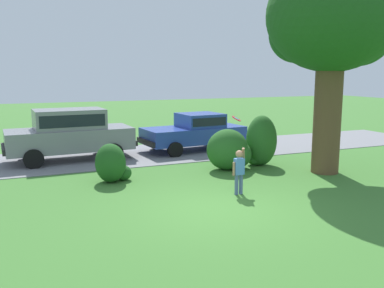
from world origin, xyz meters
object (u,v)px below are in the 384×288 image
at_px(oak_tree_large, 333,23).
at_px(frisbee, 236,119).
at_px(parked_sedan, 195,130).
at_px(parked_suv, 70,132).
at_px(child_thrower, 239,168).

height_order(oak_tree_large, frisbee, oak_tree_large).
height_order(parked_sedan, frisbee, frisbee).
height_order(parked_suv, frisbee, frisbee).
relative_size(oak_tree_large, parked_sedan, 1.49).
relative_size(parked_suv, child_thrower, 3.71).
bearing_deg(parked_sedan, oak_tree_large, -65.06).
xyz_separation_m(parked_sedan, parked_suv, (-5.12, -0.07, 0.23)).
bearing_deg(parked_sedan, frisbee, -101.27).
bearing_deg(parked_sedan, parked_suv, -179.20).
bearing_deg(parked_suv, parked_sedan, 0.80).
bearing_deg(oak_tree_large, parked_sedan, 114.94).
bearing_deg(oak_tree_large, parked_suv, 145.64).
bearing_deg(parked_suv, child_thrower, -60.50).
distance_m(parked_sedan, parked_suv, 5.12).
bearing_deg(parked_suv, frisbee, -53.64).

